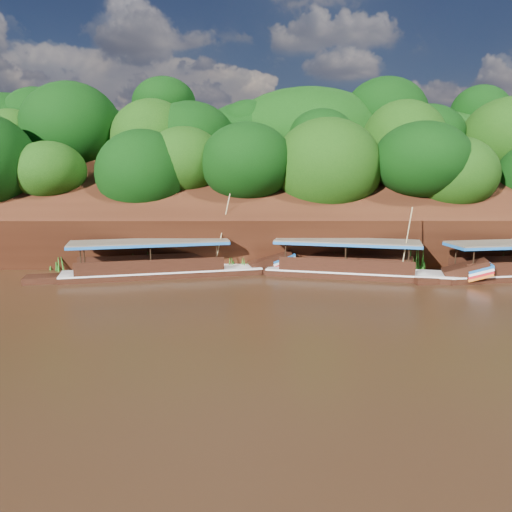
{
  "coord_description": "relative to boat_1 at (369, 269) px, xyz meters",
  "views": [
    {
      "loc": [
        -4.66,
        -25.22,
        7.36
      ],
      "look_at": [
        -4.58,
        7.0,
        1.53
      ],
      "focal_mm": 35.0,
      "sensor_mm": 36.0,
      "label": 1
    }
  ],
  "objects": [
    {
      "name": "ground",
      "position": [
        -2.96,
        -7.37,
        -0.56
      ],
      "size": [
        160.0,
        160.0,
        0.0
      ],
      "primitive_type": "plane",
      "color": "black",
      "rests_on": "ground"
    },
    {
      "name": "riverbank",
      "position": [
        -2.97,
        15.35,
        1.33
      ],
      "size": [
        120.0,
        30.06,
        19.4
      ],
      "color": "black",
      "rests_on": "ground"
    },
    {
      "name": "boat_1",
      "position": [
        0.0,
        0.0,
        0.0
      ],
      "size": [
        14.47,
        5.27,
        5.29
      ],
      "rotation": [
        0.0,
        0.0,
        -0.23
      ],
      "color": "black",
      "rests_on": "ground"
    },
    {
      "name": "boat_2",
      "position": [
        -13.0,
        0.57,
        -0.0
      ],
      "size": [
        15.76,
        5.44,
        5.96
      ],
      "rotation": [
        0.0,
        0.0,
        0.22
      ],
      "color": "black",
      "rests_on": "ground"
    },
    {
      "name": "reeds",
      "position": [
        -5.8,
        2.25,
        0.36
      ],
      "size": [
        50.75,
        2.17,
        2.18
      ],
      "color": "#286F1B",
      "rests_on": "ground"
    }
  ]
}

